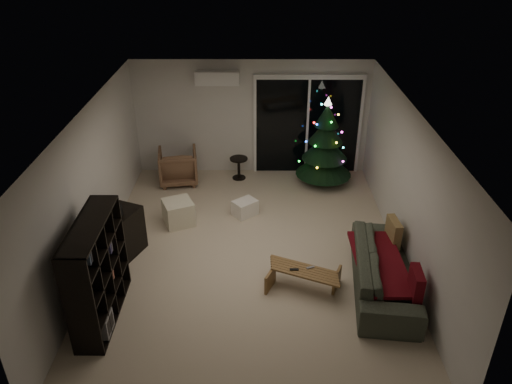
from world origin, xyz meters
TOP-DOWN VIEW (x-y plane):
  - room at (0.46, 1.49)m, footprint 6.50×7.51m
  - bookshelf at (-2.25, -1.46)m, footprint 0.64×1.58m
  - media_cabinet at (-2.25, -0.23)m, footprint 0.95×1.38m
  - stereo at (-2.25, -0.23)m, footprint 0.41×0.48m
  - armchair at (-1.57, 2.68)m, footprint 0.90×0.92m
  - ottoman at (-1.34, 1.01)m, footprint 0.67×0.67m
  - cardboard_box_a at (-1.25, 1.04)m, footprint 0.48×0.41m
  - cardboard_box_b at (-0.11, 1.32)m, footprint 0.53×0.52m
  - side_table at (-0.28, 2.85)m, footprint 0.45×0.45m
  - floor_lamp at (-1.32, 3.43)m, footprint 0.25×0.25m
  - sofa at (2.05, -0.84)m, footprint 1.15×2.34m
  - sofa_throw at (1.95, -0.84)m, footprint 0.70×1.62m
  - cushion_a at (2.30, -0.19)m, footprint 0.17×0.44m
  - cushion_b at (2.30, -1.49)m, footprint 0.16×0.44m
  - coffee_table at (0.83, -0.85)m, footprint 1.14×0.78m
  - remote_a at (0.68, -0.85)m, footprint 0.13×0.04m
  - remote_b at (0.93, -0.80)m, footprint 0.13×0.08m
  - christmas_tree at (1.53, 2.65)m, footprint 1.50×1.50m

SIDE VIEW (x-z plane):
  - cardboard_box_a at x=-1.25m, z-range 0.00..0.30m
  - cardboard_box_b at x=-0.11m, z-range 0.00..0.30m
  - coffee_table at x=0.83m, z-range 0.00..0.34m
  - ottoman at x=-1.34m, z-range 0.00..0.46m
  - side_table at x=-0.28m, z-range 0.00..0.48m
  - sofa at x=2.05m, z-range 0.00..0.66m
  - remote_a at x=0.68m, z-range 0.34..0.36m
  - remote_b at x=0.93m, z-range 0.34..0.36m
  - armchair at x=-1.57m, z-range 0.00..0.74m
  - media_cabinet at x=-2.25m, z-range 0.00..0.81m
  - sofa_throw at x=1.95m, z-range 0.45..0.50m
  - cushion_a at x=2.30m, z-range 0.38..0.81m
  - cushion_b at x=2.30m, z-range 0.38..0.81m
  - bookshelf at x=-2.25m, z-range 0.00..1.54m
  - floor_lamp at x=-1.32m, z-range 0.00..1.56m
  - stereo at x=-2.25m, z-range 0.81..0.98m
  - christmas_tree at x=1.53m, z-range 0.00..1.90m
  - room at x=0.46m, z-range -0.28..2.32m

